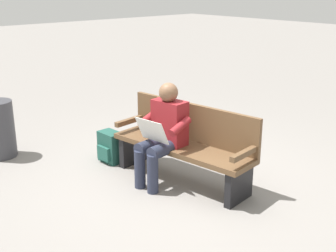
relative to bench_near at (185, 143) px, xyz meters
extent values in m
plane|color=gray|center=(-0.01, 0.07, -0.46)|extent=(40.00, 40.00, 0.00)
cube|color=brown|center=(-0.01, 0.07, -0.04)|extent=(1.84, 0.69, 0.06)
cube|color=brown|center=(0.02, -0.14, 0.22)|extent=(1.79, 0.26, 0.45)
cube|color=brown|center=(-0.85, -0.03, 0.11)|extent=(0.12, 0.48, 0.06)
cube|color=brown|center=(0.84, 0.17, 0.11)|extent=(0.12, 0.48, 0.06)
cube|color=black|center=(-0.80, -0.03, -0.26)|extent=(0.13, 0.44, 0.39)
cube|color=black|center=(0.79, 0.17, -0.26)|extent=(0.13, 0.44, 0.39)
cube|color=maroon|center=(0.12, 0.14, 0.25)|extent=(0.42, 0.27, 0.52)
sphere|color=brown|center=(0.12, 0.16, 0.61)|extent=(0.22, 0.22, 0.22)
cylinder|color=#282D42|center=(0.00, 0.33, 0.01)|extent=(0.20, 0.43, 0.15)
cylinder|color=#282D42|center=(0.20, 0.36, 0.01)|extent=(0.20, 0.43, 0.15)
cylinder|color=#282D42|center=(-0.02, 0.52, -0.23)|extent=(0.13, 0.13, 0.45)
cylinder|color=#282D42|center=(0.17, 0.54, -0.23)|extent=(0.13, 0.13, 0.45)
cylinder|color=maroon|center=(-0.13, 0.21, 0.28)|extent=(0.13, 0.32, 0.18)
cylinder|color=maroon|center=(0.35, 0.26, 0.28)|extent=(0.13, 0.32, 0.18)
cube|color=silver|center=(0.09, 0.43, 0.23)|extent=(0.41, 0.18, 0.27)
cube|color=#1E4C42|center=(1.04, 0.35, -0.26)|extent=(0.33, 0.22, 0.40)
cube|color=#23574C|center=(1.03, 0.47, -0.32)|extent=(0.23, 0.05, 0.18)
camera|label=1|loc=(-3.51, 3.40, 1.81)|focal=47.59mm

